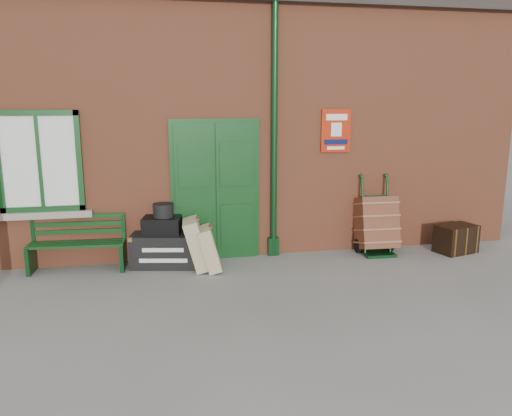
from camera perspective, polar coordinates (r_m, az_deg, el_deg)
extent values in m
plane|color=gray|center=(6.95, -0.55, -9.18)|extent=(80.00, 80.00, 0.00)
cube|color=#A95536|center=(9.95, -4.41, 9.05)|extent=(10.00, 4.00, 4.00)
cube|color=#38302B|center=(10.07, -4.62, 21.36)|extent=(10.30, 4.30, 0.30)
cube|color=#0F3914|center=(8.00, -4.65, 1.82)|extent=(1.42, 0.12, 2.32)
cube|color=white|center=(8.04, -23.50, 4.87)|extent=(1.20, 0.08, 1.50)
cylinder|color=black|center=(8.02, 2.11, 8.35)|extent=(0.10, 0.10, 4.00)
cube|color=#B4250C|center=(8.37, 9.12, 8.71)|extent=(0.50, 0.03, 0.70)
cube|color=#0F3914|center=(7.99, -19.81, -3.89)|extent=(1.42, 0.47, 0.04)
cube|color=#0F3914|center=(8.12, -19.64, -1.71)|extent=(1.40, 0.14, 0.37)
cube|color=black|center=(8.22, -24.30, -5.34)|extent=(0.09, 0.42, 0.42)
cube|color=black|center=(7.93, -14.93, -5.28)|extent=(0.09, 0.42, 0.42)
cube|color=black|center=(7.94, -10.22, -4.65)|extent=(1.13, 0.76, 0.52)
cube|color=black|center=(7.84, -10.69, -1.94)|extent=(0.64, 0.52, 0.26)
cylinder|color=black|center=(7.79, -10.54, -0.26)|extent=(0.37, 0.37, 0.21)
cube|color=tan|center=(7.65, -6.78, -4.09)|extent=(0.45, 0.58, 0.80)
cube|color=tan|center=(7.58, -5.35, -4.64)|extent=(0.40, 0.52, 0.69)
cube|color=black|center=(8.62, 13.81, -5.11)|extent=(0.52, 0.38, 0.05)
cylinder|color=black|center=(8.54, 12.18, -0.81)|extent=(0.05, 0.36, 1.28)
cylinder|color=black|center=(8.71, 14.91, -0.70)|extent=(0.05, 0.36, 1.28)
cylinder|color=black|center=(8.66, 11.54, -4.25)|extent=(0.06, 0.24, 0.24)
cylinder|color=black|center=(8.88, 15.09, -4.02)|extent=(0.06, 0.24, 0.24)
cube|color=brown|center=(8.63, 13.57, -1.63)|extent=(0.65, 0.70, 0.95)
cube|color=black|center=(9.14, 21.89, -3.27)|extent=(0.75, 0.59, 0.47)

